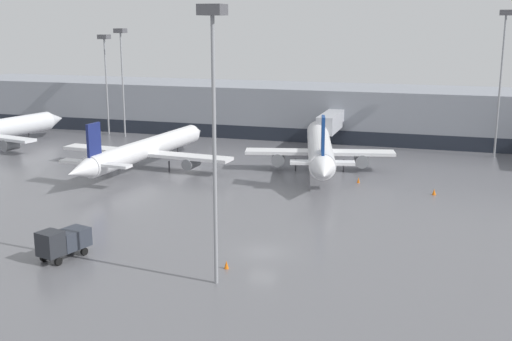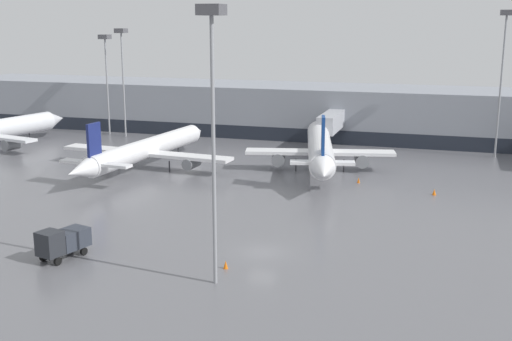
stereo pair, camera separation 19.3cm
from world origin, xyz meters
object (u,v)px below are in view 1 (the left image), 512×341
parked_jet_3 (320,148)px  apron_light_mast_6 (105,56)px  parked_jet_0 (145,150)px  apron_light_mast_1 (504,45)px  traffic_cone_0 (434,192)px  apron_light_mast_3 (121,52)px  apron_light_mast_0 (213,73)px  traffic_cone_1 (358,180)px  service_truck_2 (63,241)px  traffic_cone_4 (226,265)px

parked_jet_3 → apron_light_mast_6: bearing=54.2°
parked_jet_0 → apron_light_mast_1: size_ratio=1.55×
traffic_cone_0 → apron_light_mast_3: 62.37m
parked_jet_3 → apron_light_mast_6: 48.45m
traffic_cone_0 → apron_light_mast_3: bearing=155.3°
apron_light_mast_0 → apron_light_mast_1: apron_light_mast_1 is taller
traffic_cone_1 → apron_light_mast_1: 32.93m
apron_light_mast_3 → parked_jet_3: bearing=-22.9°
service_truck_2 → traffic_cone_1: bearing=164.6°
apron_light_mast_6 → apron_light_mast_1: bearing=-1.1°
parked_jet_0 → service_truck_2: (9.34, -34.32, -1.11)m
apron_light_mast_6 → traffic_cone_0: bearing=-24.4°
parked_jet_0 → traffic_cone_4: (23.80, -32.40, -2.36)m
parked_jet_0 → traffic_cone_1: 30.20m
apron_light_mast_3 → apron_light_mast_1: bearing=0.3°
parked_jet_3 → apron_light_mast_6: (-43.50, 18.22, 11.10)m
parked_jet_0 → service_truck_2: 35.59m
traffic_cone_0 → apron_light_mast_1: size_ratio=0.03×
parked_jet_3 → service_truck_2: size_ratio=6.84×
service_truck_2 → apron_light_mast_3: (-24.76, 56.91, 13.46)m
parked_jet_0 → apron_light_mast_0: bearing=-140.7°
traffic_cone_0 → apron_light_mast_1: (8.06, 25.60, 16.58)m
traffic_cone_0 → traffic_cone_1: (-9.56, 3.27, -0.01)m
traffic_cone_1 → apron_light_mast_0: size_ratio=0.03×
apron_light_mast_0 → apron_light_mast_1: (23.66, 58.39, 0.33)m
parked_jet_0 → apron_light_mast_3: (-15.42, 22.59, 12.35)m
apron_light_mast_3 → apron_light_mast_6: bearing=159.0°
traffic_cone_0 → traffic_cone_1: 10.10m
traffic_cone_4 → apron_light_mast_6: (-43.44, 56.60, 13.95)m
apron_light_mast_0 → apron_light_mast_3: bearing=124.2°
service_truck_2 → apron_light_mast_1: (38.39, 57.21, 15.35)m
apron_light_mast_3 → parked_jet_0: bearing=-55.7°
apron_light_mast_3 → traffic_cone_1: bearing=-25.8°
traffic_cone_1 → apron_light_mast_6: 56.82m
traffic_cone_0 → apron_light_mast_0: size_ratio=0.03×
traffic_cone_0 → parked_jet_3: bearing=151.2°
parked_jet_3 → apron_light_mast_3: size_ratio=1.80×
service_truck_2 → apron_light_mast_0: size_ratio=0.23×
traffic_cone_4 → service_truck_2: bearing=-172.4°
traffic_cone_4 → apron_light_mast_6: 72.70m
apron_light_mast_1 → apron_light_mast_6: bearing=178.9°
parked_jet_0 → apron_light_mast_6: size_ratio=1.89×
parked_jet_0 → traffic_cone_0: 39.83m
parked_jet_3 → apron_light_mast_3: 44.26m
parked_jet_0 → traffic_cone_0: (39.67, -2.72, -2.34)m
traffic_cone_0 → apron_light_mast_3: apron_light_mast_3 is taller
parked_jet_0 → traffic_cone_4: parked_jet_0 is taller
apron_light_mast_1 → apron_light_mast_6: size_ratio=1.22×
traffic_cone_0 → service_truck_2: bearing=-133.8°
parked_jet_3 → apron_light_mast_1: size_ratio=1.57×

